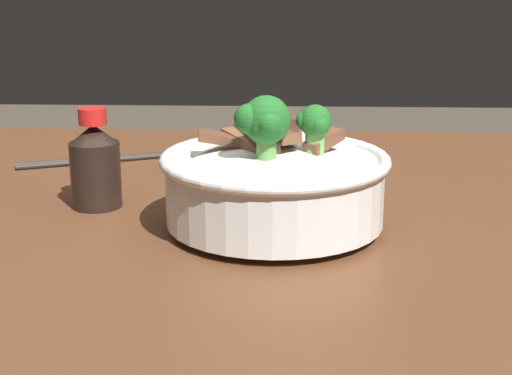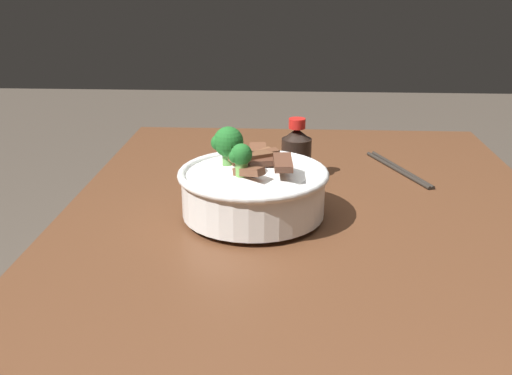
% 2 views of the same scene
% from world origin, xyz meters
% --- Properties ---
extents(dining_table, '(1.11, 0.80, 0.78)m').
position_xyz_m(dining_table, '(0.00, 0.00, 0.67)').
color(dining_table, '#56331E').
rests_on(dining_table, ground).
extents(rice_bowl, '(0.23, 0.23, 0.14)m').
position_xyz_m(rice_bowl, '(0.01, 0.09, 0.84)').
color(rice_bowl, white).
rests_on(rice_bowl, dining_table).
extents(chopsticks_pair, '(0.21, 0.10, 0.01)m').
position_xyz_m(chopsticks_pair, '(0.25, -0.18, 0.79)').
color(chopsticks_pair, '#28231E').
rests_on(chopsticks_pair, dining_table).
extents(soy_sauce_bottle, '(0.06, 0.06, 0.11)m').
position_xyz_m(soy_sauce_bottle, '(0.21, 0.02, 0.83)').
color(soy_sauce_bottle, black).
rests_on(soy_sauce_bottle, dining_table).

